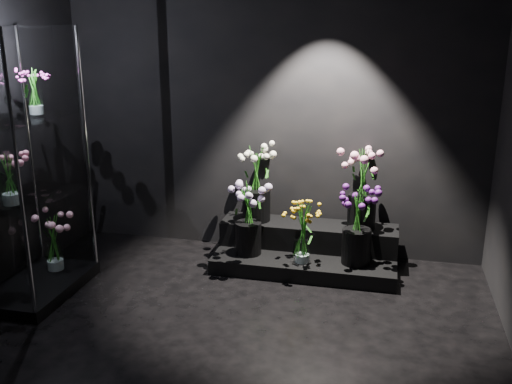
% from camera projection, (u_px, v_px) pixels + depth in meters
% --- Properties ---
extents(floor, '(4.00, 4.00, 0.00)m').
position_uv_depth(floor, '(212.00, 356.00, 3.87)').
color(floor, black).
rests_on(floor, ground).
extents(wall_back, '(4.00, 0.00, 4.00)m').
position_uv_depth(wall_back, '(272.00, 108.00, 5.33)').
color(wall_back, black).
rests_on(wall_back, floor).
extents(display_riser, '(1.64, 0.73, 0.36)m').
position_uv_depth(display_riser, '(307.00, 249.00, 5.30)').
color(display_riser, black).
rests_on(display_riser, floor).
extents(display_case, '(0.59, 0.98, 2.15)m').
position_uv_depth(display_case, '(25.00, 168.00, 4.47)').
color(display_case, black).
rests_on(display_case, floor).
extents(bouquet_orange_bells, '(0.30, 0.30, 0.56)m').
position_uv_depth(bouquet_orange_bells, '(303.00, 232.00, 4.96)').
color(bouquet_orange_bells, white).
rests_on(bouquet_orange_bells, display_riser).
extents(bouquet_lilac, '(0.52, 0.52, 0.67)m').
position_uv_depth(bouquet_lilac, '(248.00, 212.00, 5.12)').
color(bouquet_lilac, black).
rests_on(bouquet_lilac, display_riser).
extents(bouquet_purple, '(0.41, 0.41, 0.70)m').
position_uv_depth(bouquet_purple, '(358.00, 222.00, 4.91)').
color(bouquet_purple, black).
rests_on(bouquet_purple, display_riser).
extents(bouquet_cream_roses, '(0.41, 0.41, 0.73)m').
position_uv_depth(bouquet_cream_roses, '(256.00, 178.00, 5.31)').
color(bouquet_cream_roses, black).
rests_on(bouquet_cream_roses, display_riser).
extents(bouquet_pink_roses, '(0.43, 0.43, 0.73)m').
position_uv_depth(bouquet_pink_roses, '(363.00, 185.00, 5.11)').
color(bouquet_pink_roses, black).
rests_on(bouquet_pink_roses, display_riser).
extents(bouquet_case_pink, '(0.35, 0.35, 0.41)m').
position_uv_depth(bouquet_case_pink, '(9.00, 177.00, 4.30)').
color(bouquet_case_pink, white).
rests_on(bouquet_case_pink, display_case).
extents(bouquet_case_magenta, '(0.26, 0.26, 0.35)m').
position_uv_depth(bouquet_case_magenta, '(34.00, 91.00, 4.46)').
color(bouquet_case_magenta, white).
rests_on(bouquet_case_magenta, display_case).
extents(bouquet_case_base_pink, '(0.38, 0.38, 0.50)m').
position_uv_depth(bouquet_case_base_pink, '(53.00, 241.00, 4.91)').
color(bouquet_case_base_pink, white).
rests_on(bouquet_case_base_pink, display_case).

